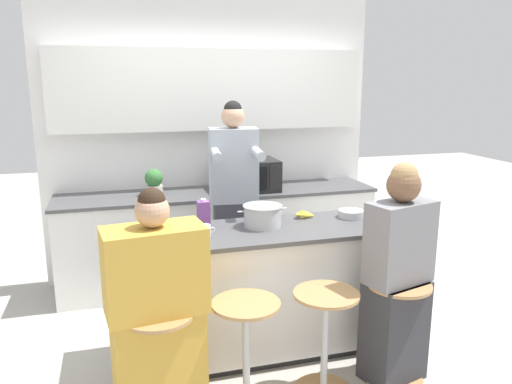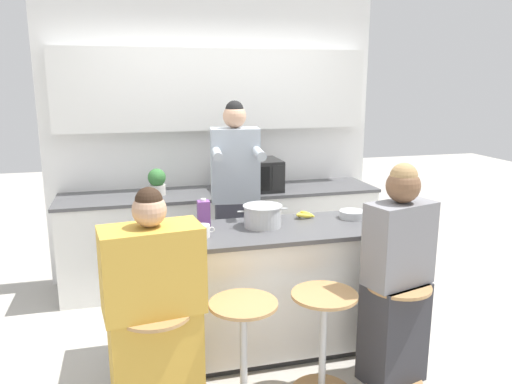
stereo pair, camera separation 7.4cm
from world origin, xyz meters
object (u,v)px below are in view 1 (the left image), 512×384
bar_stool_leftmost (160,360)px  fruit_bowl (351,214)px  kitchen_island (258,290)px  microwave (249,175)px  juice_carton (204,214)px  coffee_cup_near (204,231)px  cooking_pot (263,216)px  person_wrapped_blanket (157,317)px  person_seated_near (397,283)px  bar_stool_rightmost (397,325)px  bar_stool_center_right (325,336)px  banana_bunch (303,215)px  person_cooking (234,212)px  potted_plant (154,182)px  bar_stool_center_left (246,348)px

bar_stool_leftmost → fruit_bowl: 1.74m
kitchen_island → microwave: microwave is taller
juice_carton → coffee_cup_near: bearing=-99.4°
cooking_pot → kitchen_island: bearing=-127.2°
person_wrapped_blanket → person_seated_near: bearing=-7.1°
bar_stool_rightmost → juice_carton: size_ratio=3.31×
bar_stool_rightmost → person_seated_near: size_ratio=0.47×
kitchen_island → fruit_bowl: 0.89m
microwave → person_wrapped_blanket: bearing=-119.1°
bar_stool_center_right → person_seated_near: 0.57m
bar_stool_center_right → banana_bunch: bearing=79.1°
person_cooking → person_seated_near: bearing=-50.0°
kitchen_island → cooking_pot: (0.05, 0.06, 0.53)m
fruit_bowl → microwave: bearing=111.5°
kitchen_island → juice_carton: (-0.35, 0.16, 0.55)m
bar_stool_leftmost → person_cooking: size_ratio=0.38×
bar_stool_rightmost → fruit_bowl: (0.00, 0.70, 0.55)m
bar_stool_center_right → person_seated_near: (0.50, 0.03, 0.27)m
person_seated_near → juice_carton: (-1.10, 0.72, 0.35)m
person_seated_near → potted_plant: size_ratio=5.94×
bar_stool_leftmost → fruit_bowl: (1.50, 0.69, 0.55)m
person_seated_near → coffee_cup_near: (-1.14, 0.50, 0.29)m
bar_stool_center_left → microwave: 2.06m
bar_stool_leftmost → coffee_cup_near: (0.36, 0.52, 0.57)m
cooking_pot → potted_plant: size_ratio=1.49×
bar_stool_center_right → person_seated_near: size_ratio=0.47×
bar_stool_rightmost → juice_carton: bearing=145.7°
coffee_cup_near → banana_bunch: coffee_cup_near is taller
microwave → banana_bunch: bearing=-83.7°
person_seated_near → fruit_bowl: 0.72m
bar_stool_rightmost → microwave: size_ratio=1.26×
person_wrapped_blanket → banana_bunch: person_wrapped_blanket is taller
person_wrapped_blanket → person_seated_near: size_ratio=0.96×
bar_stool_rightmost → microwave: 2.05m
bar_stool_leftmost → person_cooking: 1.51m
cooking_pot → microwave: bearing=79.2°
potted_plant → bar_stool_leftmost: bearing=-94.6°
bar_stool_leftmost → person_wrapped_blanket: (-0.00, 0.02, 0.25)m
coffee_cup_near → banana_bunch: bearing=18.3°
bar_stool_leftmost → bar_stool_center_right: same height
fruit_bowl → banana_bunch: 0.36m
banana_bunch → bar_stool_center_left: bearing=-129.7°
person_wrapped_blanket → banana_bunch: (1.15, 0.76, 0.30)m
person_seated_near → fruit_bowl: size_ratio=7.58×
person_cooking → cooking_pot: (0.07, -0.57, 0.11)m
bar_stool_center_left → juice_carton: 0.98m
coffee_cup_near → banana_bunch: (0.79, 0.26, -0.02)m
coffee_cup_near → juice_carton: 0.24m
bar_stool_leftmost → juice_carton: juice_carton is taller
banana_bunch → juice_carton: bearing=-177.3°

